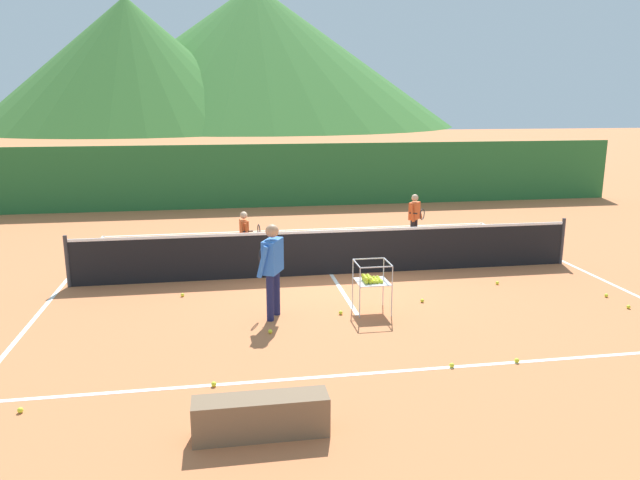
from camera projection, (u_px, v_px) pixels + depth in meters
ground_plane at (331, 274)px, 12.78m from camera, size 120.00×120.00×0.00m
line_baseline_near at (394, 371)px, 8.22m from camera, size 10.95×0.08×0.01m
line_baseline_far at (302, 230)px, 17.18m from camera, size 10.95×0.08×0.01m
line_sideline_west at (61, 287)px, 11.91m from camera, size 0.08×9.33×0.01m
line_sideline_east at (567, 263)px, 13.66m from camera, size 0.08×9.33×0.01m
line_service_center at (331, 274)px, 12.78m from camera, size 0.08×5.07×0.01m
tennis_net at (331, 252)px, 12.67m from camera, size 10.69×0.08×1.05m
instructor at (272, 262)px, 10.05m from camera, size 0.50×0.82×1.63m
student_0 at (245, 232)px, 13.49m from camera, size 0.45×0.56×1.20m
student_1 at (415, 214)px, 15.38m from camera, size 0.46×0.69×1.28m
ball_cart at (371, 280)px, 10.41m from camera, size 0.58×0.58×0.90m
tennis_ball_0 at (628, 307)px, 10.69m from camera, size 0.07×0.07×0.07m
tennis_ball_2 at (422, 301)px, 11.02m from camera, size 0.07×0.07×0.07m
tennis_ball_3 at (270, 331)px, 9.55m from camera, size 0.07×0.07×0.07m
tennis_ball_4 at (497, 283)px, 12.08m from camera, size 0.07×0.07×0.07m
tennis_ball_5 at (606, 295)px, 11.31m from camera, size 0.07×0.07×0.07m
tennis_ball_6 at (20, 410)px, 7.13m from camera, size 0.07×0.07×0.07m
tennis_ball_7 at (517, 361)px, 8.49m from camera, size 0.07×0.07×0.07m
tennis_ball_8 at (214, 384)px, 7.78m from camera, size 0.07×0.07×0.07m
tennis_ball_9 at (182, 295)px, 11.34m from camera, size 0.07×0.07×0.07m
tennis_ball_10 at (341, 313)px, 10.40m from camera, size 0.07×0.07×0.07m
tennis_ball_11 at (452, 365)px, 8.34m from camera, size 0.07×0.07×0.07m
windscreen_fence at (287, 175)px, 20.66m from camera, size 24.09×0.08×2.17m
courtside_bench at (261, 416)px, 6.61m from camera, size 1.50×0.36×0.46m
hill_0 at (129, 64)px, 72.13m from camera, size 36.52×36.52×15.53m
hill_1 at (256, 56)px, 84.40m from camera, size 55.29×55.29×19.24m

